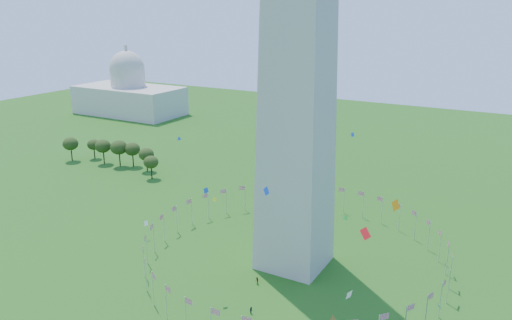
{
  "coord_description": "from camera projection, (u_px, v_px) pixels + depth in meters",
  "views": [
    {
      "loc": [
        50.96,
        -62.1,
        67.17
      ],
      "look_at": [
        -3.47,
        35.0,
        33.09
      ],
      "focal_mm": 35.0,
      "sensor_mm": 36.0,
      "label": 1
    }
  ],
  "objects": [
    {
      "name": "tree_line_west",
      "position": [
        115.0,
        155.0,
        219.15
      ],
      "size": [
        54.89,
        15.23,
        11.63
      ],
      "color": "#334C19",
      "rests_on": "ground"
    },
    {
      "name": "flag_ring",
      "position": [
        294.0,
        248.0,
        135.67
      ],
      "size": [
        80.24,
        80.24,
        9.0
      ],
      "color": "silver",
      "rests_on": "ground"
    },
    {
      "name": "kites_aloft",
      "position": [
        312.0,
        266.0,
        99.93
      ],
      "size": [
        90.88,
        75.98,
        36.91
      ],
      "color": "white",
      "rests_on": "ground"
    },
    {
      "name": "capitol_building",
      "position": [
        128.0,
        79.0,
        322.85
      ],
      "size": [
        70.0,
        35.0,
        46.0
      ],
      "primitive_type": null,
      "color": "beige",
      "rests_on": "ground"
    }
  ]
}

